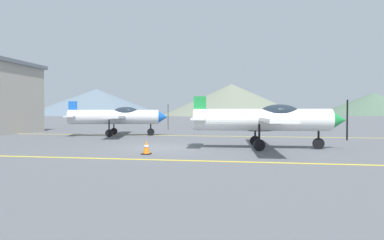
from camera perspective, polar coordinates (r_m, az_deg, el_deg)
ground_plane at (r=15.70m, az=-5.33°, el=-4.94°), size 400.00×400.00×0.00m
apron_line_near at (r=12.07m, az=-9.91°, el=-6.87°), size 80.00×0.16×0.01m
apron_line_far at (r=23.34m, az=-0.50°, el=-2.81°), size 80.00×0.16×0.01m
airplane_near at (r=15.68m, az=13.15°, el=0.18°), size 7.24×8.34×2.50m
airplane_mid at (r=24.02m, az=-12.96°, el=0.62°), size 7.31×8.31×2.50m
car_sedan at (r=31.20m, az=11.36°, el=-0.22°), size 2.64×4.56×1.62m
traffic_cone_front at (r=13.41m, az=-8.08°, el=-4.81°), size 0.36×0.36×0.59m
hill_left at (r=166.56m, az=-16.54°, el=3.06°), size 66.68×66.68×13.04m
hill_centerleft at (r=142.39m, az=6.99°, el=3.56°), size 61.42×61.42×13.87m
hill_centerright at (r=175.48m, az=29.37°, el=2.47°), size 52.19×52.19×10.68m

